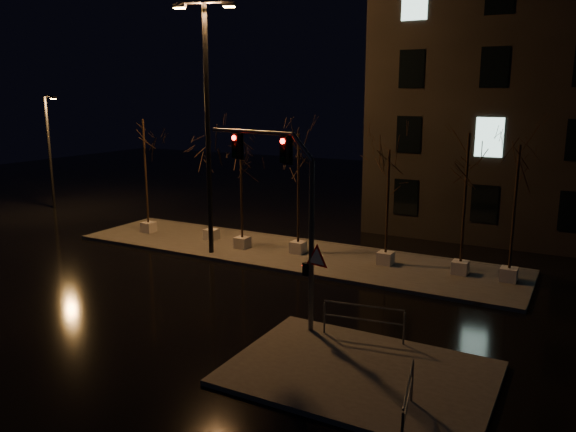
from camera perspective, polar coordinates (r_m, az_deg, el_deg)
The scene contains 15 objects.
ground at distance 22.22m, azimuth -7.73°, elevation -7.67°, with size 90.00×90.00×0.00m, color black.
median at distance 27.02m, azimuth -0.21°, elevation -3.77°, with size 22.00×5.00×0.15m, color #46443E.
sidewalk_corner at distance 16.01m, azimuth 7.29°, elevation -15.56°, with size 7.00×5.00×0.15m, color #46443E.
tree_0 at distance 30.97m, azimuth -14.41°, elevation 7.01°, with size 1.80×1.80×6.28m.
tree_1 at distance 28.70m, azimuth -8.03°, elevation 6.20°, with size 1.80×1.80×5.83m.
tree_2 at distance 26.90m, azimuth -4.80°, elevation 5.11°, with size 1.80×1.80×5.35m.
tree_3 at distance 25.92m, azimuth 1.07°, elevation 5.61°, with size 1.80×1.80×5.78m.
tree_4 at distance 24.56m, azimuth 10.18°, elevation 4.05°, with size 1.80×1.80×5.22m.
tree_5 at distance 23.84m, azimuth 17.74°, elevation 4.92°, with size 1.80×1.80×6.04m.
tree_6 at distance 23.58m, azimuth 22.26°, elevation 3.78°, with size 1.80×1.80×5.63m.
traffic_signal_mast at distance 17.74m, azimuth -0.14°, elevation 1.63°, with size 5.00×1.22×6.25m.
streetlight_main at distance 26.11m, azimuth -8.20°, elevation 10.32°, with size 2.78×1.20×11.37m.
streetlight_far at distance 40.75m, azimuth -23.03°, elevation 6.45°, with size 1.46×0.52×7.48m.
guard_rail_a at distance 17.60m, azimuth 7.67°, elevation -10.10°, with size 2.51×0.44×1.09m.
guard_rail_b at distance 13.46m, azimuth 12.08°, elevation -17.63°, with size 0.50×2.31×1.11m.
Camera 1 is at (12.49, -16.78, 7.50)m, focal length 35.00 mm.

